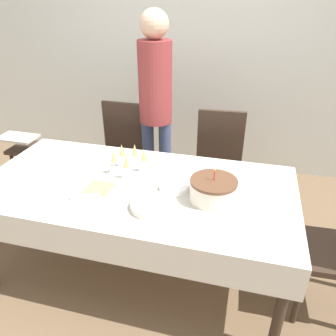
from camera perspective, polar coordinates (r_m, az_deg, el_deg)
name	(u,v)px	position (r m, az deg, el deg)	size (l,w,h in m)	color
ground_plane	(140,267)	(2.59, -4.85, -16.88)	(12.00, 12.00, 0.00)	brown
wall_back	(193,45)	(3.66, 4.43, 20.64)	(8.00, 0.05, 2.70)	silver
dining_table	(136,197)	(2.19, -5.52, -5.06)	(2.04, 1.01, 0.74)	silver
dining_chair_far_left	(121,152)	(3.06, -8.19, 2.82)	(0.43, 0.43, 0.97)	#38281E
dining_chair_far_right	(218,163)	(2.85, 8.70, 0.84)	(0.44, 0.44, 0.97)	#38281E
birthday_cake	(213,190)	(1.96, 7.89, -3.76)	(0.28, 0.28, 0.21)	silver
champagne_tray	(129,161)	(2.25, -6.87, 1.18)	(0.30, 0.30, 0.18)	silver
plate_stack_main	(152,205)	(1.90, -2.75, -6.49)	(0.25, 0.25, 0.03)	silver
plate_stack_dessert	(174,187)	(2.06, 0.99, -3.41)	(0.18, 0.18, 0.03)	white
cake_knife	(206,223)	(1.80, 6.56, -9.52)	(0.29, 0.12, 0.00)	silver
fork_pile	(85,197)	(2.04, -14.21, -4.93)	(0.18, 0.09, 0.02)	silver
napkin_pile	(99,188)	(2.12, -11.89, -3.42)	(0.15, 0.15, 0.01)	#E0D166
person_standing	(156,97)	(2.82, -2.19, 12.26)	(0.28, 0.28, 1.74)	#3F4C72
high_chair	(28,156)	(3.34, -23.16, 1.98)	(0.33, 0.35, 0.71)	#38281E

